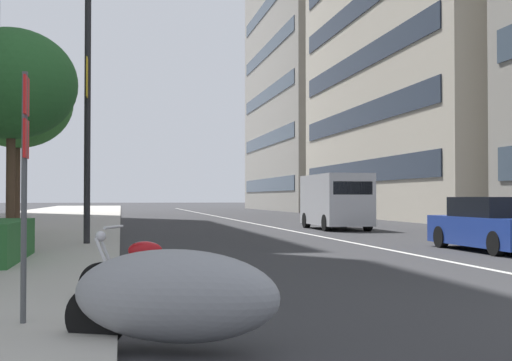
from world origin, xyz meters
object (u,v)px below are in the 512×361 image
delivery_van_ahead (336,200)px  car_following_behind (494,226)px  street_tree_by_lamp_post (18,102)px  parking_sign_by_curb (25,165)px  street_lamp_with_banners (99,68)px  motorcycle_nearest_camera (156,278)px  motorcycle_under_tarp (173,296)px  street_tree_near_plaza_corner (11,84)px

delivery_van_ahead → car_following_behind: bearing=-178.1°
car_following_behind → street_tree_by_lamp_post: bearing=59.2°
parking_sign_by_curb → street_lamp_with_banners: (12.95, -0.34, 3.35)m
motorcycle_nearest_camera → street_lamp_with_banners: bearing=-63.3°
street_tree_by_lamp_post → street_lamp_with_banners: bearing=-149.9°
motorcycle_under_tarp → street_tree_near_plaza_corner: bearing=-50.4°
street_lamp_with_banners → street_tree_by_lamp_post: (4.98, 2.89, -0.37)m
street_tree_near_plaza_corner → street_tree_by_lamp_post: (7.17, 0.83, 0.49)m
street_lamp_with_banners → street_tree_near_plaza_corner: size_ratio=1.52×
street_lamp_with_banners → street_tree_near_plaza_corner: bearing=136.8°
parking_sign_by_curb → street_lamp_with_banners: street_lamp_with_banners is taller
parking_sign_by_curb → motorcycle_under_tarp: bearing=-124.9°
parking_sign_by_curb → street_lamp_with_banners: 13.38m
street_lamp_with_banners → street_tree_by_lamp_post: street_lamp_with_banners is taller
motorcycle_nearest_camera → motorcycle_under_tarp: bearing=112.0°
car_following_behind → motorcycle_nearest_camera: bearing=131.5°
motorcycle_under_tarp → delivery_van_ahead: 26.09m
parking_sign_by_curb → street_tree_by_lamp_post: size_ratio=0.42×
motorcycle_under_tarp → delivery_van_ahead: bearing=-85.9°
motorcycle_under_tarp → street_tree_near_plaza_corner: size_ratio=0.39×
street_tree_by_lamp_post → motorcycle_under_tarp: bearing=-168.1°
motorcycle_under_tarp → street_tree_by_lamp_post: bearing=-53.5°
street_tree_near_plaza_corner → motorcycle_under_tarp: bearing=-164.9°
street_lamp_with_banners → delivery_van_ahead: bearing=-44.4°
street_tree_near_plaza_corner → street_tree_by_lamp_post: 7.23m
parking_sign_by_curb → street_tree_by_lamp_post: bearing=8.1°
delivery_van_ahead → parking_sign_by_curb: 25.70m
motorcycle_nearest_camera → car_following_behind: size_ratio=0.44×
motorcycle_nearest_camera → street_tree_near_plaza_corner: bearing=-49.9°
car_following_behind → street_tree_by_lamp_post: 16.14m
car_following_behind → street_tree_by_lamp_post: size_ratio=0.74×
delivery_van_ahead → motorcycle_under_tarp: bearing=160.1°
delivery_van_ahead → street_lamp_with_banners: 15.12m
car_following_behind → street_tree_near_plaza_corner: street_tree_near_plaza_corner is taller
motorcycle_under_tarp → delivery_van_ahead: (24.43, -9.13, 0.81)m
street_tree_by_lamp_post → parking_sign_by_curb: bearing=-171.9°
motorcycle_nearest_camera → street_tree_near_plaza_corner: 10.47m
car_following_behind → parking_sign_by_curb: parking_sign_by_curb is taller
parking_sign_by_curb → street_tree_by_lamp_post: (17.93, 2.55, 2.97)m
street_lamp_with_banners → car_following_behind: bearing=-105.8°
motorcycle_under_tarp → car_following_behind: size_ratio=0.47×
motorcycle_nearest_camera → delivery_van_ahead: delivery_van_ahead is taller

